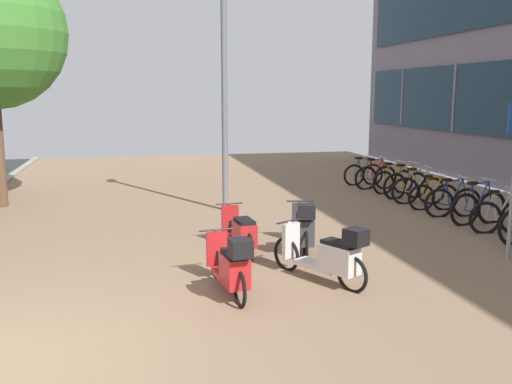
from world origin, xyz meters
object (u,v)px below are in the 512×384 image
Objects in this scene: bicycle_rack_05 at (433,197)px; bicycle_rack_09 at (376,177)px; scooter_far at (304,228)px; bicycle_rack_03 at (478,208)px; scooter_near at (240,233)px; lamp_post at (224,80)px; bicycle_rack_02 at (500,217)px; bicycle_rack_08 at (393,182)px; bicycle_rack_04 at (453,202)px; bicycle_rack_06 at (418,190)px; scooter_mid at (329,255)px; bicycle_rack_10 at (363,174)px; scooter_extra at (231,266)px; bicycle_rack_07 at (406,185)px.

bicycle_rack_09 reaches higher than bicycle_rack_05.
bicycle_rack_05 is at bearing 34.25° from scooter_far.
scooter_near is (-5.44, -1.08, 0.02)m from bicycle_rack_03.
lamp_post is at bearing 84.45° from scooter_near.
bicycle_rack_03 is at bearing 87.76° from bicycle_rack_02.
bicycle_rack_08 is (-0.05, 3.94, -0.02)m from bicycle_rack_03.
bicycle_rack_04 is 0.76× the size of scooter_near.
bicycle_rack_05 is (-0.13, 2.37, -0.01)m from bicycle_rack_02.
bicycle_rack_09 is at bearing 102.53° from bicycle_rack_08.
bicycle_rack_09 is at bearing 92.34° from bicycle_rack_06.
bicycle_rack_04 is at bearing 40.56° from scooter_mid.
bicycle_rack_10 is at bearing 98.11° from bicycle_rack_08.
bicycle_rack_09 is (-0.06, 3.15, 0.02)m from bicycle_rack_05.
scooter_near is 1.00× the size of scooter_extra.
bicycle_rack_08 is 0.75× the size of scooter_near.
bicycle_rack_02 is at bearing -88.29° from bicycle_rack_06.
bicycle_rack_03 reaches higher than bicycle_rack_04.
bicycle_rack_02 is 6.39m from scooter_extra.
bicycle_rack_10 is 8.38m from scooter_near.
bicycle_rack_02 is at bearing -88.02° from bicycle_rack_09.
bicycle_rack_03 reaches higher than scooter_mid.
bicycle_rack_07 is 8.61m from scooter_extra.
bicycle_rack_03 is 4.52m from scooter_far.
bicycle_rack_07 is 0.79× the size of scooter_extra.
scooter_extra reaches higher than bicycle_rack_02.
bicycle_rack_06 is 1.06× the size of bicycle_rack_08.
bicycle_rack_02 is at bearing -86.72° from bicycle_rack_04.
scooter_far is (-4.21, -3.63, 0.09)m from bicycle_rack_06.
scooter_extra is at bearing -123.47° from bicycle_rack_10.
bicycle_rack_04 reaches higher than bicycle_rack_02.
scooter_far is 4.82m from lamp_post.
bicycle_rack_02 is 4.73m from bicycle_rack_08.
bicycle_rack_09 is 1.03× the size of bicycle_rack_10.
bicycle_rack_03 reaches higher than bicycle_rack_02.
bicycle_rack_08 is 0.79× the size of scooter_mid.
bicycle_rack_07 reaches higher than bicycle_rack_04.
bicycle_rack_04 is 3.15m from bicycle_rack_08.
bicycle_rack_09 is 7.81m from scooter_near.
scooter_mid reaches higher than bicycle_rack_02.
scooter_mid is 0.96× the size of scooter_far.
bicycle_rack_05 is 7.48m from scooter_extra.
bicycle_rack_08 is at bearing -77.47° from bicycle_rack_09.
bicycle_rack_04 is 2.37m from bicycle_rack_07.
bicycle_rack_09 reaches higher than scooter_mid.
lamp_post reaches higher than bicycle_rack_09.
bicycle_rack_04 is 0.77× the size of scooter_far.
bicycle_rack_07 is at bearing 88.84° from bicycle_rack_04.
bicycle_rack_05 is 0.89× the size of bicycle_rack_07.
bicycle_rack_07 is at bearing 91.33° from bicycle_rack_03.
bicycle_rack_02 is 0.98× the size of bicycle_rack_04.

